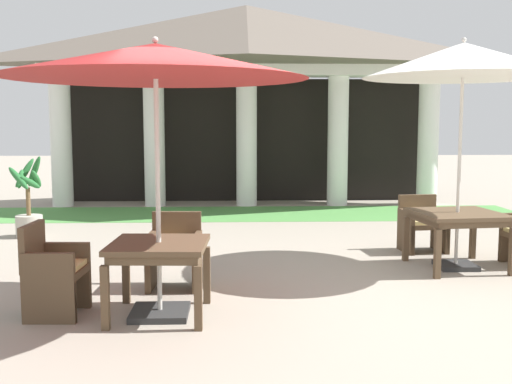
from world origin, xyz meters
The scene contains 11 objects.
ground_plane centered at (0.00, 0.00, 0.00)m, with size 60.00×60.00×0.00m, color #9E9384.
background_pavilion centered at (0.00, 8.06, 3.40)m, with size 9.44×3.17×4.42m.
lawn_strip centered at (0.00, 6.66, 0.00)m, with size 11.24×2.13×0.01m, color #519347.
patio_table_near_foreground centered at (-0.99, 0.04, 0.62)m, with size 0.94×0.94×0.72m.
patio_umbrella_near_foreground centered at (-0.99, 0.04, 2.39)m, with size 2.83×2.83×2.63m.
patio_chair_near_foreground_west centered at (-2.01, 0.08, 0.42)m, with size 0.53×0.58×0.90m.
patio_chair_near_foreground_north centered at (-0.95, 1.05, 0.40)m, with size 0.60×0.54×0.83m.
patio_table_mid_left centered at (2.56, 1.86, 0.63)m, with size 1.14×1.14×0.72m.
patio_umbrella_mid_left centered at (2.56, 1.86, 2.60)m, with size 2.47×2.47×2.89m.
patio_chair_mid_left_north centered at (2.44, 2.90, 0.38)m, with size 0.64×0.58×0.80m.
potted_palm_left_edge centered at (-3.62, 4.23, 0.43)m, with size 0.56×0.58×1.34m.
Camera 1 is at (-0.27, -5.65, 1.83)m, focal length 42.57 mm.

